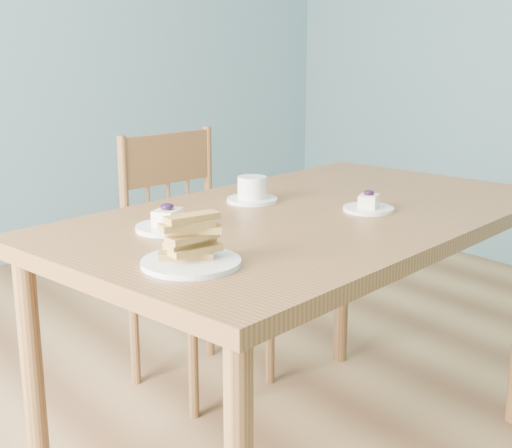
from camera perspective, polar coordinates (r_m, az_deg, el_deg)
name	(u,v)px	position (r m, az deg, el deg)	size (l,w,h in m)	color
room	(225,3)	(1.86, -2.52, 17.24)	(5.01, 5.01, 2.71)	#A97F4F
dining_table	(311,239)	(2.01, 4.42, -1.18)	(1.62, 1.10, 0.80)	brown
dining_chair	(193,259)	(2.63, -5.04, -2.82)	(0.47, 0.45, 0.94)	brown
cheesecake_plate_near	(368,206)	(2.01, 8.99, 1.47)	(0.14, 0.14, 0.06)	white
cheesecake_plate_far	(168,223)	(1.79, -7.08, 0.06)	(0.16, 0.16, 0.07)	white
coffee_cup	(252,191)	(2.09, -0.30, 2.66)	(0.15, 0.15, 0.07)	white
biscotti_plate	(191,248)	(1.50, -5.25, -1.91)	(0.21, 0.21, 0.11)	white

